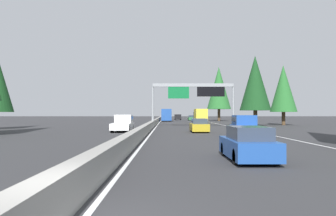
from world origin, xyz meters
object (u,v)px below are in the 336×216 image
at_px(minivan_near_right, 178,117).
at_px(conifer_right_near, 255,83).
at_px(pickup_near_center, 246,126).
at_px(conifer_right_far, 219,88).
at_px(sedan_distant_a, 191,118).
at_px(conifer_right_mid, 283,89).
at_px(sign_gantry_overhead, 194,92).
at_px(oncoming_near, 123,123).
at_px(box_truck_mid_left, 200,115).
at_px(sedan_far_right, 248,144).
at_px(bus_mid_center, 166,114).
at_px(sedan_far_left, 199,126).

relative_size(minivan_near_right, conifer_right_near, 0.44).
height_order(pickup_near_center, conifer_right_far, conifer_right_far).
height_order(sedan_distant_a, conifer_right_near, conifer_right_near).
distance_m(minivan_near_right, conifer_right_mid, 48.01).
distance_m(sign_gantry_overhead, oncoming_near, 17.03).
distance_m(box_truck_mid_left, oncoming_near, 37.59).
bearing_deg(conifer_right_near, box_truck_mid_left, 20.82).
relative_size(sign_gantry_overhead, pickup_near_center, 2.26).
height_order(sedan_far_right, pickup_near_center, pickup_near_center).
bearing_deg(conifer_right_mid, conifer_right_near, 119.18).
bearing_deg(oncoming_near, minivan_near_right, 172.75).
height_order(sign_gantry_overhead, conifer_right_mid, conifer_right_mid).
xyz_separation_m(sedan_distant_a, minivan_near_right, (7.14, 3.62, 0.27)).
xyz_separation_m(minivan_near_right, conifer_right_mid, (-44.69, -16.70, 5.32)).
bearing_deg(box_truck_mid_left, pickup_near_center, 179.70).
bearing_deg(minivan_near_right, bus_mid_center, 167.03).
bearing_deg(minivan_near_right, conifer_right_far, -142.92).
bearing_deg(box_truck_mid_left, bus_mid_center, 27.29).
relative_size(sedan_distant_a, conifer_right_far, 0.31).
height_order(box_truck_mid_left, minivan_near_right, box_truck_mid_left).
relative_size(box_truck_mid_left, conifer_right_near, 0.75).
height_order(sedan_distant_a, bus_mid_center, bus_mid_center).
xyz_separation_m(bus_mid_center, conifer_right_far, (1.14, -13.87, 6.98)).
distance_m(sign_gantry_overhead, bus_mid_center, 36.51).
bearing_deg(box_truck_mid_left, sedan_far_right, 176.31).
bearing_deg(sedan_far_right, conifer_right_near, -15.30).
distance_m(sign_gantry_overhead, conifer_right_mid, 17.12).
bearing_deg(sign_gantry_overhead, conifer_right_mid, -68.25).
height_order(sedan_far_right, conifer_right_mid, conifer_right_mid).
height_order(pickup_near_center, conifer_right_mid, conifer_right_mid).
bearing_deg(oncoming_near, bus_mid_center, 174.50).
distance_m(pickup_near_center, sedan_distant_a, 65.05).
distance_m(sedan_distant_a, conifer_right_mid, 40.16).
distance_m(pickup_near_center, bus_mid_center, 57.70).
distance_m(pickup_near_center, conifer_right_near, 26.10).
distance_m(sedan_far_right, oncoming_near, 24.28).
distance_m(sedan_distant_a, oncoming_near, 58.84).
relative_size(sedan_far_right, conifer_right_far, 0.31).
relative_size(pickup_near_center, conifer_right_far, 0.39).
distance_m(pickup_near_center, minivan_near_right, 72.29).
relative_size(sedan_far_right, sedan_far_left, 1.00).
bearing_deg(minivan_near_right, box_truck_mid_left, -172.36).
bearing_deg(box_truck_mid_left, conifer_right_far, -22.91).
height_order(sedan_far_right, sedan_distant_a, same).
bearing_deg(conifer_right_mid, sedan_far_left, 142.11).
distance_m(sign_gantry_overhead, box_truck_mid_left, 22.33).
relative_size(bus_mid_center, conifer_right_near, 1.01).
bearing_deg(pickup_near_center, sign_gantry_overhead, 7.73).
xyz_separation_m(box_truck_mid_left, oncoming_near, (-35.56, 12.16, -0.70)).
relative_size(sign_gantry_overhead, box_truck_mid_left, 1.49).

